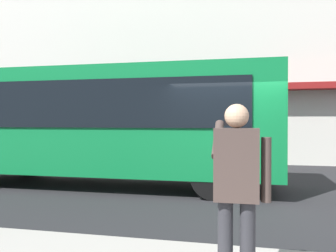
{
  "coord_description": "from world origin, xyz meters",
  "views": [
    {
      "loc": [
        -0.41,
        7.93,
        1.69
      ],
      "look_at": [
        1.52,
        -0.55,
        1.58
      ],
      "focal_mm": 37.79,
      "sensor_mm": 36.0,
      "label": 1
    }
  ],
  "objects": [
    {
      "name": "pedestrian_photographer",
      "position": [
        -0.31,
        4.67,
        1.14
      ],
      "size": [
        0.53,
        0.52,
        1.7
      ],
      "color": "#2D2D33",
      "rests_on": "sidewalk_curb"
    },
    {
      "name": "red_bus",
      "position": [
        3.33,
        -0.78,
        1.68
      ],
      "size": [
        9.05,
        2.54,
        3.08
      ],
      "color": "#0F7238",
      "rests_on": "ground_plane"
    },
    {
      "name": "ground_plane",
      "position": [
        0.0,
        0.0,
        0.0
      ],
      "size": [
        60.0,
        60.0,
        0.0
      ],
      "primitive_type": "plane",
      "color": "#232326"
    },
    {
      "name": "building_facade_far",
      "position": [
        -0.02,
        -6.8,
        5.99
      ],
      "size": [
        28.0,
        1.55,
        12.0
      ],
      "color": "beige",
      "rests_on": "ground_plane"
    }
  ]
}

